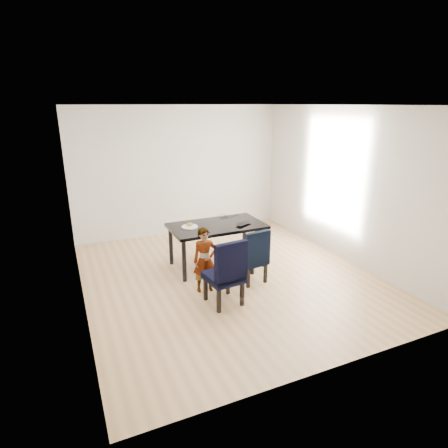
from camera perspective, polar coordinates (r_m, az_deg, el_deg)
name	(u,v)px	position (r m, az deg, el deg)	size (l,w,h in m)	color
floor	(229,277)	(6.24, 0.75, -8.01)	(4.50, 5.00, 0.01)	tan
ceiling	(230,105)	(5.61, 0.87, 17.72)	(4.50, 5.00, 0.01)	white
wall_back	(180,171)	(8.08, -6.73, 8.00)	(4.50, 0.01, 2.70)	silver
wall_front	(338,254)	(3.76, 17.04, -4.34)	(4.50, 0.01, 2.70)	white
wall_left	(73,214)	(5.28, -22.03, 1.49)	(0.01, 5.00, 2.70)	silver
wall_right	(344,185)	(7.01, 17.89, 5.74)	(0.01, 5.00, 2.70)	silver
dining_table	(217,245)	(6.51, -1.07, -3.24)	(1.60, 0.90, 0.75)	black
chair_left	(224,271)	(5.26, -0.07, -7.21)	(0.47, 0.49, 0.98)	black
chair_right	(251,255)	(5.93, 4.08, -4.76)	(0.42, 0.44, 0.88)	black
child	(205,260)	(5.60, -2.93, -5.52)	(0.36, 0.24, 1.00)	orange
plate	(190,227)	(6.28, -5.25, -0.41)	(0.27, 0.27, 0.02)	white
sandwich	(190,224)	(6.28, -5.25, -0.07)	(0.13, 0.06, 0.05)	#A18939
laptop	(241,223)	(6.41, 2.64, 0.09)	(0.32, 0.21, 0.03)	black
cable_tangle	(225,218)	(6.77, 0.13, 0.98)	(0.15, 0.15, 0.01)	black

